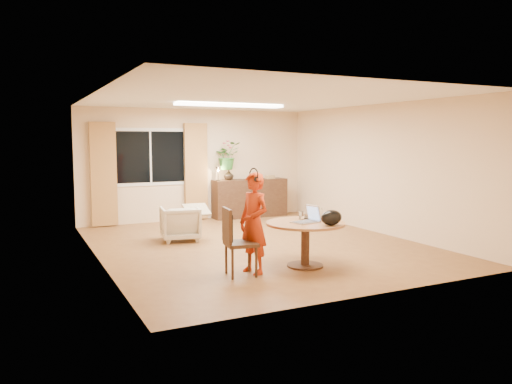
% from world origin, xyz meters
% --- Properties ---
extents(floor, '(6.50, 6.50, 0.00)m').
position_xyz_m(floor, '(0.00, 0.00, 0.00)').
color(floor, brown).
rests_on(floor, ground).
extents(ceiling, '(6.50, 6.50, 0.00)m').
position_xyz_m(ceiling, '(0.00, 0.00, 2.60)').
color(ceiling, white).
rests_on(ceiling, wall_back).
extents(wall_back, '(5.50, 0.00, 5.50)m').
position_xyz_m(wall_back, '(0.00, 3.25, 1.30)').
color(wall_back, '#DAB88E').
rests_on(wall_back, floor).
extents(wall_left, '(0.00, 6.50, 6.50)m').
position_xyz_m(wall_left, '(-2.75, 0.00, 1.30)').
color(wall_left, '#DAB88E').
rests_on(wall_left, floor).
extents(wall_right, '(0.00, 6.50, 6.50)m').
position_xyz_m(wall_right, '(2.75, 0.00, 1.30)').
color(wall_right, '#DAB88E').
rests_on(wall_right, floor).
extents(window, '(1.70, 0.03, 1.30)m').
position_xyz_m(window, '(-1.10, 3.23, 1.50)').
color(window, white).
rests_on(window, wall_back).
extents(curtain_left, '(0.55, 0.08, 2.25)m').
position_xyz_m(curtain_left, '(-2.15, 3.15, 1.15)').
color(curtain_left, olive).
rests_on(curtain_left, wall_back).
extents(curtain_right, '(0.55, 0.08, 2.25)m').
position_xyz_m(curtain_right, '(-0.05, 3.15, 1.15)').
color(curtain_right, olive).
rests_on(curtain_right, wall_back).
extents(ceiling_panel, '(2.20, 0.35, 0.05)m').
position_xyz_m(ceiling_panel, '(0.00, 1.20, 2.57)').
color(ceiling_panel, white).
rests_on(ceiling_panel, ceiling).
extents(dining_table, '(1.18, 1.18, 0.67)m').
position_xyz_m(dining_table, '(-0.03, -1.71, 0.53)').
color(dining_table, brown).
rests_on(dining_table, floor).
extents(dining_chair, '(0.51, 0.48, 0.96)m').
position_xyz_m(dining_chair, '(-1.10, -1.74, 0.48)').
color(dining_chair, '#311A10').
rests_on(dining_chair, floor).
extents(child, '(0.60, 0.47, 1.43)m').
position_xyz_m(child, '(-0.88, -1.69, 0.72)').
color(child, red).
rests_on(child, floor).
extents(laptop, '(0.44, 0.34, 0.26)m').
position_xyz_m(laptop, '(-0.07, -1.74, 0.80)').
color(laptop, '#B7B7BC').
rests_on(laptop, dining_table).
extents(tumbler, '(0.09, 0.09, 0.12)m').
position_xyz_m(tumbler, '(0.06, -1.45, 0.73)').
color(tumbler, white).
rests_on(tumbler, dining_table).
extents(wine_glass, '(0.08, 0.08, 0.18)m').
position_xyz_m(wine_glass, '(0.35, -1.54, 0.76)').
color(wine_glass, white).
rests_on(wine_glass, dining_table).
extents(pot_lid, '(0.29, 0.29, 0.04)m').
position_xyz_m(pot_lid, '(0.22, -1.43, 0.69)').
color(pot_lid, white).
rests_on(pot_lid, dining_table).
extents(handbag, '(0.37, 0.27, 0.22)m').
position_xyz_m(handbag, '(0.15, -2.10, 0.78)').
color(handbag, black).
rests_on(handbag, dining_table).
extents(armchair, '(0.79, 0.80, 0.64)m').
position_xyz_m(armchair, '(-1.13, 0.98, 0.32)').
color(armchair, beige).
rests_on(armchair, floor).
extents(throw, '(0.51, 0.60, 0.03)m').
position_xyz_m(throw, '(-0.83, 0.89, 0.66)').
color(throw, beige).
rests_on(throw, armchair).
extents(sideboard, '(1.86, 0.45, 0.93)m').
position_xyz_m(sideboard, '(1.28, 3.01, 0.46)').
color(sideboard, '#311A10').
rests_on(sideboard, floor).
extents(vase, '(0.26, 0.26, 0.25)m').
position_xyz_m(vase, '(0.72, 3.01, 1.05)').
color(vase, black).
rests_on(vase, sideboard).
extents(bouquet, '(0.70, 0.64, 0.66)m').
position_xyz_m(bouquet, '(0.68, 3.01, 1.51)').
color(bouquet, '#256429').
rests_on(bouquet, vase).
extents(book_stack, '(0.24, 0.20, 0.09)m').
position_xyz_m(book_stack, '(1.83, 3.01, 0.97)').
color(book_stack, olive).
rests_on(book_stack, sideboard).
extents(desk_lamp, '(0.14, 0.14, 0.35)m').
position_xyz_m(desk_lamp, '(0.43, 2.96, 1.10)').
color(desk_lamp, black).
rests_on(desk_lamp, sideboard).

